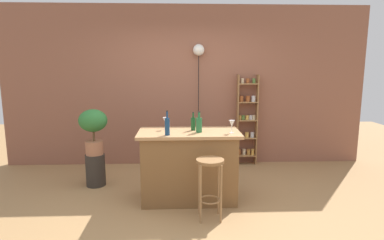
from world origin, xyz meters
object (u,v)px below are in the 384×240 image
object	(u,v)px
bottle_olive_oil	(167,126)
pendant_globe_light	(199,52)
plant_stool	(96,170)
bottle_soda_blue	(199,124)
wine_glass_center	(166,121)
bar_stool	(210,175)
potted_plant	(93,126)
wine_glass_left	(232,124)
bottle_spirits_clear	(193,123)
spice_shelf	(247,120)

from	to	relation	value
bottle_olive_oil	pendant_globe_light	size ratio (longest dim) A/B	0.14
plant_stool	pendant_globe_light	bearing A→B (deg)	31.61
bottle_soda_blue	wine_glass_center	distance (m)	0.48
bar_stool	plant_stool	distance (m)	1.97
bar_stool	potted_plant	world-z (taller)	potted_plant
pendant_globe_light	plant_stool	bearing A→B (deg)	-148.39
bottle_olive_oil	wine_glass_left	distance (m)	0.82
bottle_spirits_clear	plant_stool	bearing A→B (deg)	161.62
spice_shelf	wine_glass_left	xyz separation A→B (m)	(-0.54, -1.62, 0.23)
spice_shelf	pendant_globe_light	world-z (taller)	pendant_globe_light
plant_stool	pendant_globe_light	size ratio (longest dim) A/B	0.22
bar_stool	bottle_soda_blue	size ratio (longest dim) A/B	2.65
bottle_spirits_clear	spice_shelf	bearing A→B (deg)	54.22
spice_shelf	pendant_globe_light	bearing A→B (deg)	177.69
bar_stool	bottle_soda_blue	bearing A→B (deg)	100.83
bar_stool	potted_plant	xyz separation A→B (m)	(-1.60, 1.11, 0.37)
bar_stool	pendant_globe_light	size ratio (longest dim) A/B	0.34
spice_shelf	bottle_spirits_clear	bearing A→B (deg)	-125.78
bar_stool	bottle_soda_blue	world-z (taller)	bottle_soda_blue
bottle_soda_blue	bar_stool	bearing A→B (deg)	-79.17
bottle_olive_oil	bottle_soda_blue	distance (m)	0.43
bar_stool	pendant_globe_light	distance (m)	2.56
plant_stool	bottle_spirits_clear	size ratio (longest dim) A/B	1.96
spice_shelf	bottle_soda_blue	bearing A→B (deg)	-121.53
spice_shelf	bottle_olive_oil	bearing A→B (deg)	-128.33
bottle_olive_oil	bottle_soda_blue	xyz separation A→B (m)	(0.40, 0.16, -0.01)
bottle_soda_blue	bottle_olive_oil	bearing A→B (deg)	-158.62
potted_plant	wine_glass_center	world-z (taller)	potted_plant
bottle_spirits_clear	pendant_globe_light	world-z (taller)	pendant_globe_light
wine_glass_left	bottle_spirits_clear	bearing A→B (deg)	157.55
wine_glass_left	wine_glass_center	bearing A→B (deg)	162.65
potted_plant	bottle_soda_blue	distance (m)	1.63
bottle_olive_oil	bottle_soda_blue	bearing A→B (deg)	21.38
spice_shelf	plant_stool	bearing A→B (deg)	-158.95
bottle_olive_oil	wine_glass_center	bearing A→B (deg)	95.48
bottle_olive_oil	bar_stool	bearing A→B (deg)	-34.92
bottle_spirits_clear	wine_glass_left	world-z (taller)	bottle_spirits_clear
spice_shelf	bottle_olive_oil	distance (m)	2.20
bar_stool	bottle_soda_blue	xyz separation A→B (m)	(-0.10, 0.50, 0.50)
potted_plant	bottle_olive_oil	xyz separation A→B (m)	(1.10, -0.77, 0.14)
potted_plant	bottle_soda_blue	bearing A→B (deg)	-22.19
potted_plant	bottle_spirits_clear	size ratio (longest dim) A/B	2.77
potted_plant	pendant_globe_light	size ratio (longest dim) A/B	0.32
wine_glass_left	wine_glass_center	world-z (taller)	same
spice_shelf	bottle_olive_oil	world-z (taller)	spice_shelf
pendant_globe_light	potted_plant	bearing A→B (deg)	-148.39
bottle_spirits_clear	bottle_olive_oil	xyz separation A→B (m)	(-0.33, -0.29, 0.02)
bottle_spirits_clear	wine_glass_center	bearing A→B (deg)	169.77
bar_stool	plant_stool	world-z (taller)	bar_stool
bar_stool	wine_glass_center	xyz separation A→B (m)	(-0.53, 0.70, 0.52)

